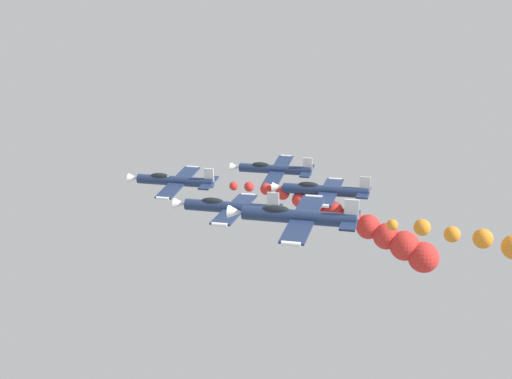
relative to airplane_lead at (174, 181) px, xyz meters
The scene contains 6 objects.
airplane_lead is the anchor object (origin of this frame).
smoke_trail_lead 23.03m from the airplane_lead, 95.75° to the right, with size 5.59×22.70×7.27m.
airplane_left_inner 13.97m from the airplane_lead, 135.93° to the right, with size 9.57×10.35×2.33m.
airplane_right_inner 13.28m from the airplane_lead, 44.60° to the right, with size 9.45×10.35×2.93m.
airplane_left_outer 17.17m from the airplane_lead, 92.08° to the right, with size 9.57×10.35×2.35m.
airplane_right_outer 25.76m from the airplane_lead, 135.85° to the right, with size 9.54×10.35×2.59m.
Camera 1 is at (-61.27, -16.57, 76.49)m, focal length 44.86 mm.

